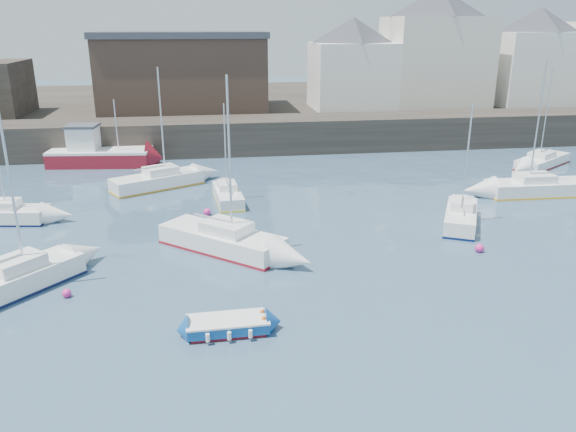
{
  "coord_description": "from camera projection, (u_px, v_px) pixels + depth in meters",
  "views": [
    {
      "loc": [
        -4.14,
        -15.74,
        11.16
      ],
      "look_at": [
        0.0,
        12.0,
        1.5
      ],
      "focal_mm": 35.0,
      "sensor_mm": 36.0,
      "label": 1
    }
  ],
  "objects": [
    {
      "name": "fishing_boat",
      "position": [
        97.0,
        153.0,
        46.26
      ],
      "size": [
        8.44,
        3.93,
        5.4
      ],
      "color": "maroon",
      "rests_on": "ground"
    },
    {
      "name": "water",
      "position": [
        340.0,
        372.0,
        18.93
      ],
      "size": [
        220.0,
        220.0,
        0.0
      ],
      "primitive_type": "plane",
      "color": "#2D4760",
      "rests_on": "ground"
    },
    {
      "name": "sailboat_h",
      "position": [
        158.0,
        180.0,
        40.0
      ],
      "size": [
        6.71,
        4.92,
        8.37
      ],
      "color": "white",
      "rests_on": "ground"
    },
    {
      "name": "blue_dinghy",
      "position": [
        228.0,
        325.0,
        21.26
      ],
      "size": [
        3.14,
        1.7,
        0.59
      ],
      "color": "maroon",
      "rests_on": "ground"
    },
    {
      "name": "quay_wall",
      "position": [
        251.0,
        135.0,
        51.17
      ],
      "size": [
        90.0,
        5.0,
        3.0
      ],
      "primitive_type": "cube",
      "color": "#28231E",
      "rests_on": "ground"
    },
    {
      "name": "bldg_east_d",
      "position": [
        352.0,
        63.0,
        56.88
      ],
      "size": [
        11.14,
        11.14,
        8.95
      ],
      "color": "white",
      "rests_on": "land_strip"
    },
    {
      "name": "land_strip",
      "position": [
        238.0,
        108.0,
        68.04
      ],
      "size": [
        90.0,
        32.0,
        2.8
      ],
      "primitive_type": "cube",
      "color": "#28231E",
      "rests_on": "ground"
    },
    {
      "name": "sailboat_g",
      "position": [
        542.0,
        161.0,
        46.13
      ],
      "size": [
        6.25,
        5.18,
        7.88
      ],
      "color": "white",
      "rests_on": "ground"
    },
    {
      "name": "sailboat_f",
      "position": [
        228.0,
        195.0,
        36.98
      ],
      "size": [
        1.97,
        5.0,
        6.36
      ],
      "color": "white",
      "rests_on": "ground"
    },
    {
      "name": "buoy_near",
      "position": [
        67.0,
        297.0,
        24.14
      ],
      "size": [
        0.39,
        0.39,
        0.39
      ],
      "primitive_type": "sphere",
      "color": "#EB278F",
      "rests_on": "ground"
    },
    {
      "name": "sailboat_a",
      "position": [
        14.0,
        280.0,
        24.43
      ],
      "size": [
        5.54,
        5.89,
        7.98
      ],
      "color": "white",
      "rests_on": "ground"
    },
    {
      "name": "warehouse",
      "position": [
        183.0,
        71.0,
        56.15
      ],
      "size": [
        16.4,
        10.4,
        7.6
      ],
      "color": "#3D2D26",
      "rests_on": "land_strip"
    },
    {
      "name": "sailboat_c",
      "position": [
        461.0,
        216.0,
        32.64
      ],
      "size": [
        3.9,
        5.48,
        6.97
      ],
      "color": "white",
      "rests_on": "ground"
    },
    {
      "name": "buoy_far",
      "position": [
        207.0,
        215.0,
        34.44
      ],
      "size": [
        0.46,
        0.46,
        0.46
      ],
      "primitive_type": "sphere",
      "color": "#EB278F",
      "rests_on": "ground"
    },
    {
      "name": "sailboat_d",
      "position": [
        537.0,
        187.0,
        38.34
      ],
      "size": [
        7.02,
        2.41,
        8.89
      ],
      "color": "white",
      "rests_on": "ground"
    },
    {
      "name": "bldg_east_b",
      "position": [
        536.0,
        56.0,
        59.5
      ],
      "size": [
        11.88,
        11.88,
        9.95
      ],
      "color": "white",
      "rests_on": "land_strip"
    },
    {
      "name": "bldg_east_a",
      "position": [
        436.0,
        47.0,
        58.13
      ],
      "size": [
        13.36,
        13.36,
        11.8
      ],
      "color": "beige",
      "rests_on": "land_strip"
    },
    {
      "name": "sailboat_b",
      "position": [
        223.0,
        239.0,
        28.97
      ],
      "size": [
        6.67,
        6.23,
        8.91
      ],
      "color": "white",
      "rests_on": "ground"
    },
    {
      "name": "buoy_mid",
      "position": [
        479.0,
        252.0,
        28.91
      ],
      "size": [
        0.46,
        0.46,
        0.46
      ],
      "primitive_type": "sphere",
      "color": "#EB278F",
      "rests_on": "ground"
    }
  ]
}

